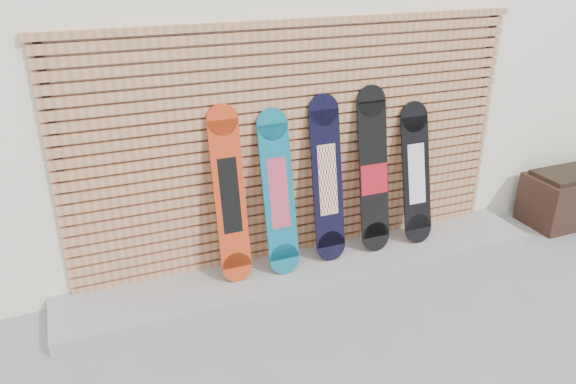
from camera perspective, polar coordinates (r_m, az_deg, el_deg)
name	(u,v)px	position (r m, az deg, el deg)	size (l,w,h in m)	color
ground	(359,310)	(4.93, 7.19, -11.79)	(80.00, 80.00, 0.00)	gray
building	(269,32)	(7.46, -1.96, 15.89)	(12.00, 5.00, 3.60)	white
concrete_step	(310,268)	(5.34, 2.27, -7.71)	(4.60, 0.70, 0.12)	gray
slat_wall	(299,143)	(5.08, 1.14, 4.98)	(4.26, 0.08, 2.29)	#B8764C
snowboard_0	(230,196)	(4.81, -5.94, -0.37)	(0.27, 0.32, 1.55)	red
snowboard_1	(278,193)	(4.93, -0.99, -0.10)	(0.28, 0.37, 1.46)	#0D607D
snowboard_2	(327,180)	(5.12, 4.01, 1.25)	(0.29, 0.31, 1.54)	black
snowboard_3	(373,172)	(5.33, 8.68, 2.03)	(0.29, 0.32, 1.57)	black
snowboard_4	(416,174)	(5.60, 12.88, 1.82)	(0.30, 0.34, 1.37)	black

